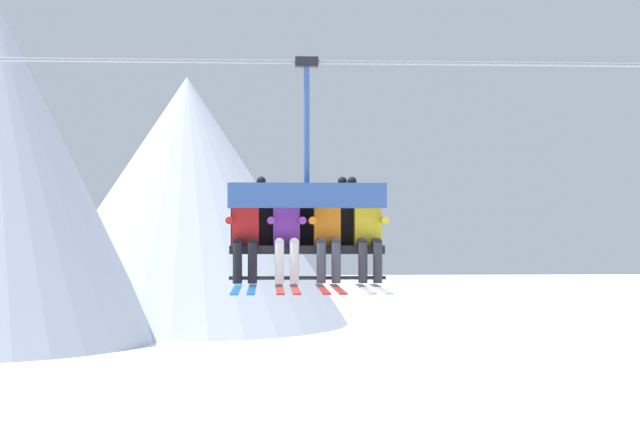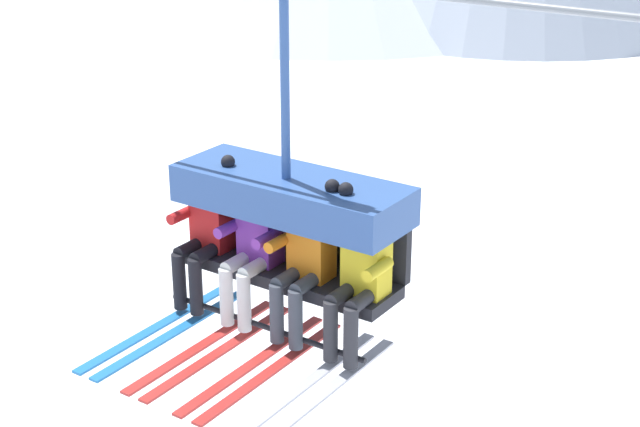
{
  "view_description": "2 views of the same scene",
  "coord_description": "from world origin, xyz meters",
  "px_view_note": "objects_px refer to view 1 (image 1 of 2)",
  "views": [
    {
      "loc": [
        -1.42,
        -12.68,
        5.56
      ],
      "look_at": [
        -0.79,
        -0.74,
        5.72
      ],
      "focal_mm": 55.0,
      "sensor_mm": 36.0,
      "label": 1
    },
    {
      "loc": [
        3.2,
        -6.43,
        8.62
      ],
      "look_at": [
        -0.73,
        -0.69,
        5.81
      ],
      "focal_mm": 55.0,
      "sensor_mm": 36.0,
      "label": 2
    }
  ],
  "objects_px": {
    "skier_orange": "(328,230)",
    "skier_red": "(246,230)",
    "skier_purple": "(287,232)",
    "skier_yellow": "(368,230)",
    "chairlift_chair": "(306,207)"
  },
  "relations": [
    {
      "from": "skier_orange",
      "to": "skier_red",
      "type": "bearing_deg",
      "value": 180.0
    },
    {
      "from": "skier_orange",
      "to": "skier_yellow",
      "type": "distance_m",
      "value": 0.49
    },
    {
      "from": "skier_purple",
      "to": "skier_orange",
      "type": "distance_m",
      "value": 0.5
    },
    {
      "from": "chairlift_chair",
      "to": "skier_purple",
      "type": "relative_size",
      "value": 1.58
    },
    {
      "from": "chairlift_chair",
      "to": "skier_yellow",
      "type": "distance_m",
      "value": 0.82
    },
    {
      "from": "skier_red",
      "to": "skier_yellow",
      "type": "height_order",
      "value": "same"
    },
    {
      "from": "skier_yellow",
      "to": "skier_orange",
      "type": "bearing_deg",
      "value": 180.0
    },
    {
      "from": "chairlift_chair",
      "to": "skier_orange",
      "type": "relative_size",
      "value": 1.58
    },
    {
      "from": "skier_orange",
      "to": "skier_yellow",
      "type": "bearing_deg",
      "value": 0.0
    },
    {
      "from": "skier_red",
      "to": "skier_yellow",
      "type": "relative_size",
      "value": 1.0
    },
    {
      "from": "skier_red",
      "to": "skier_yellow",
      "type": "bearing_deg",
      "value": 0.0
    },
    {
      "from": "skier_red",
      "to": "skier_purple",
      "type": "bearing_deg",
      "value": -0.8
    },
    {
      "from": "skier_red",
      "to": "skier_orange",
      "type": "distance_m",
      "value": 0.99
    },
    {
      "from": "skier_yellow",
      "to": "skier_purple",
      "type": "bearing_deg",
      "value": -179.6
    },
    {
      "from": "skier_red",
      "to": "skier_purple",
      "type": "relative_size",
      "value": 1.0
    }
  ]
}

